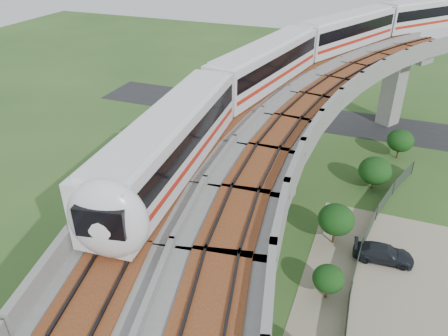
{
  "coord_description": "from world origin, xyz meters",
  "views": [
    {
      "loc": [
        8.2,
        -23.24,
        22.7
      ],
      "look_at": [
        -1.33,
        1.4,
        7.5
      ],
      "focal_mm": 35.0,
      "sensor_mm": 36.0,
      "label": 1
    }
  ],
  "objects": [
    {
      "name": "ground",
      "position": [
        0.0,
        0.0,
        0.0
      ],
      "size": [
        160.0,
        160.0,
        0.0
      ],
      "primitive_type": "plane",
      "color": "#2D5020",
      "rests_on": "ground"
    },
    {
      "name": "viaduct",
      "position": [
        3.84,
        0.0,
        9.05
      ],
      "size": [
        19.58,
        73.98,
        11.4
      ],
      "color": "#99968E",
      "rests_on": "ground"
    },
    {
      "name": "fence",
      "position": [
        9.75,
        0.0,
        0.75
      ],
      "size": [
        3.87,
        38.73,
        1.5
      ],
      "color": "#2D382D",
      "rests_on": "ground"
    },
    {
      "name": "asphalt_road",
      "position": [
        0.0,
        30.0,
        0.01
      ],
      "size": [
        60.0,
        8.0,
        0.03
      ],
      "primitive_type": "cube",
      "color": "#232326",
      "rests_on": "ground"
    },
    {
      "name": "tree_2",
      "position": [
        6.47,
        5.44,
        2.33
      ],
      "size": [
        2.83,
        2.83,
        3.54
      ],
      "color": "#382314",
      "rests_on": "ground"
    },
    {
      "name": "tree_1",
      "position": [
        8.69,
        15.1,
        1.94
      ],
      "size": [
        3.07,
        3.07,
        3.24
      ],
      "color": "#382314",
      "rests_on": "ground"
    },
    {
      "name": "tree_0",
      "position": [
        10.69,
        22.37,
        2.11
      ],
      "size": [
        2.78,
        2.78,
        3.3
      ],
      "color": "#382314",
      "rests_on": "ground"
    },
    {
      "name": "car_dark",
      "position": [
        10.31,
        4.73,
        0.68
      ],
      "size": [
        4.59,
        2.19,
        1.29
      ],
      "primitive_type": "imported",
      "rotation": [
        0.0,
        0.0,
        1.66
      ],
      "color": "black",
      "rests_on": "dirt_lot"
    },
    {
      "name": "metro_train",
      "position": [
        2.78,
        16.86,
        12.31
      ],
      "size": [
        21.16,
        58.76,
        3.64
      ],
      "color": "white",
      "rests_on": "ground"
    },
    {
      "name": "tree_3",
      "position": [
        6.93,
        -0.59,
        1.73
      ],
      "size": [
        2.14,
        2.14,
        2.65
      ],
      "color": "#382314",
      "rests_on": "ground"
    }
  ]
}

